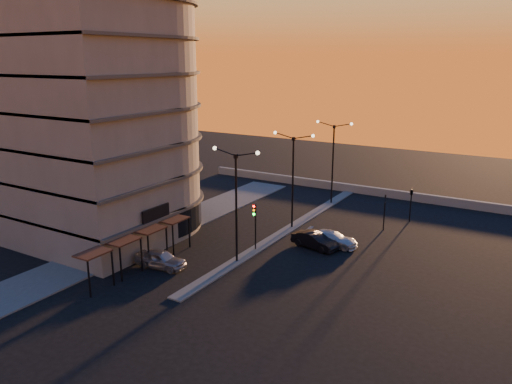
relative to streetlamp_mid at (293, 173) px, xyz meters
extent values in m
plane|color=black|center=(0.00, -10.00, -5.59)|extent=(120.00, 120.00, 0.00)
cube|color=#4A4947|center=(-10.50, -6.00, -5.53)|extent=(5.00, 40.00, 0.12)
cube|color=#4A4947|center=(0.00, 0.00, -5.53)|extent=(1.20, 36.00, 0.12)
cube|color=gray|center=(2.00, 16.00, -5.09)|extent=(44.00, 0.50, 1.00)
cylinder|color=#66615A|center=(-14.00, -8.00, 6.91)|extent=(14.00, 14.00, 25.00)
cube|color=#66615A|center=(-14.00, -13.00, 6.91)|extent=(14.00, 10.00, 25.00)
cylinder|color=black|center=(-14.00, -8.00, -3.99)|extent=(14.16, 14.16, 2.40)
cube|color=black|center=(-6.80, -12.00, -1.99)|extent=(0.15, 3.20, 1.20)
cylinder|color=black|center=(0.00, -10.00, -1.09)|extent=(0.18, 0.18, 9.00)
cube|color=black|center=(0.00, -10.00, 3.31)|extent=(0.25, 0.25, 0.35)
sphere|color=#FFE5B2|center=(-2.00, -10.00, 3.76)|extent=(0.32, 0.32, 0.32)
sphere|color=#FFE5B2|center=(2.00, -10.00, 3.76)|extent=(0.32, 0.32, 0.32)
cylinder|color=black|center=(0.00, 0.00, -1.09)|extent=(0.18, 0.18, 9.00)
cube|color=black|center=(0.00, 0.00, 3.31)|extent=(0.25, 0.25, 0.35)
sphere|color=#FFE5B2|center=(-2.00, 0.00, 3.76)|extent=(0.32, 0.32, 0.32)
sphere|color=#FFE5B2|center=(2.00, 0.00, 3.76)|extent=(0.32, 0.32, 0.32)
cylinder|color=black|center=(0.00, 10.00, -1.09)|extent=(0.18, 0.18, 9.00)
cube|color=black|center=(0.00, 10.00, 3.31)|extent=(0.25, 0.25, 0.35)
sphere|color=#FFE5B2|center=(-2.00, 10.00, 3.76)|extent=(0.32, 0.32, 0.32)
sphere|color=#FFE5B2|center=(2.00, 10.00, 3.76)|extent=(0.32, 0.32, 0.32)
cylinder|color=black|center=(0.00, -7.00, -3.99)|extent=(0.12, 0.12, 3.20)
cube|color=black|center=(0.00, -7.18, -1.84)|extent=(0.28, 0.16, 1.00)
sphere|color=#FF0C05|center=(0.00, -7.28, -1.49)|extent=(0.20, 0.20, 0.20)
sphere|color=orange|center=(0.00, -7.28, -1.84)|extent=(0.20, 0.20, 0.20)
sphere|color=#0CFF26|center=(0.00, -7.28, -2.19)|extent=(0.20, 0.20, 0.20)
cylinder|color=black|center=(8.00, 4.00, -4.19)|extent=(0.12, 0.12, 2.80)
imported|color=black|center=(8.00, 4.00, -2.39)|extent=(0.13, 0.16, 0.80)
cylinder|color=black|center=(9.50, 8.00, -4.19)|extent=(0.12, 0.12, 2.80)
imported|color=black|center=(9.50, 8.00, -2.39)|extent=(0.42, 1.99, 0.80)
imported|color=gray|center=(-4.63, -14.09, -4.87)|extent=(4.45, 2.23, 1.45)
imported|color=black|center=(4.18, -3.79, -4.88)|extent=(4.53, 2.37, 1.42)
imported|color=#B9BEC2|center=(5.29, -2.56, -4.92)|extent=(4.80, 2.29, 1.35)
camera|label=1|loc=(21.12, -42.03, 10.75)|focal=35.00mm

